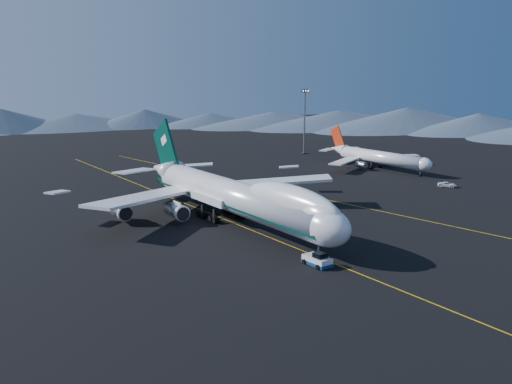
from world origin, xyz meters
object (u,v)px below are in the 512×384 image
pushback_tug (317,261)px  service_van (447,185)px  boeing_747 (235,196)px  second_jet (377,157)px  floodlight_mast (304,121)px

pushback_tug → service_van: (70.97, 30.57, -0.00)m
pushback_tug → service_van: size_ratio=1.03×
boeing_747 → second_jet: size_ratio=1.63×
pushback_tug → boeing_747: bearing=83.5°
boeing_747 → floodlight_mast: bearing=44.1°
second_jet → floodlight_mast: bearing=105.2°
pushback_tug → service_van: pushback_tug is taller
pushback_tug → second_jet: 100.29m
service_van → floodlight_mast: floodlight_mast is taller
boeing_747 → second_jet: (74.84, 33.87, -1.98)m
pushback_tug → second_jet: bearing=38.2°
second_jet → service_van: (-6.67, -32.83, -3.14)m
boeing_747 → second_jet: boeing_747 is taller
service_van → floodlight_mast: (9.61, 74.33, 11.75)m
boeing_747 → floodlight_mast: 108.50m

